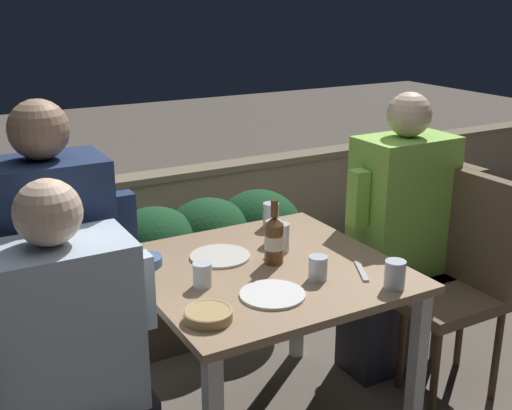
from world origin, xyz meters
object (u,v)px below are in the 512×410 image
(chair_right_near, at_px, (460,265))
(beer_bottle, at_px, (274,239))
(chair_right_far, at_px, (427,243))
(person_blue_shirt, at_px, (77,368))
(chair_left_near, at_px, (7,395))
(person_navy_jumper, at_px, (66,297))
(chair_left_far, at_px, (9,343))
(person_green_blouse, at_px, (394,236))

(chair_right_near, relative_size, beer_bottle, 3.88)
(beer_bottle, bearing_deg, chair_right_far, 7.69)
(person_blue_shirt, height_order, chair_right_near, person_blue_shirt)
(chair_left_near, xyz_separation_m, person_navy_jumper, (0.25, 0.30, 0.12))
(chair_right_near, bearing_deg, chair_left_far, 171.28)
(chair_right_near, height_order, person_green_blouse, person_green_blouse)
(chair_left_far, bearing_deg, chair_right_near, -8.72)
(chair_left_near, distance_m, chair_right_near, 1.83)
(person_blue_shirt, relative_size, person_green_blouse, 0.93)
(chair_left_near, xyz_separation_m, chair_left_far, (0.05, 0.30, 0.00))
(chair_left_far, xyz_separation_m, chair_right_far, (1.84, -0.01, 0.00))
(chair_left_near, bearing_deg, person_blue_shirt, -0.00)
(chair_left_near, xyz_separation_m, person_blue_shirt, (0.20, -0.00, 0.02))
(person_navy_jumper, bearing_deg, beer_bottle, -10.09)
(chair_left_far, xyz_separation_m, beer_bottle, (0.94, -0.13, 0.23))
(chair_right_far, distance_m, beer_bottle, 0.94)
(chair_right_far, xyz_separation_m, beer_bottle, (-0.90, -0.12, 0.23))
(chair_left_near, bearing_deg, person_navy_jumper, 49.74)
(person_blue_shirt, xyz_separation_m, chair_left_far, (-0.15, 0.30, -0.02))
(person_blue_shirt, relative_size, beer_bottle, 4.83)
(person_blue_shirt, height_order, person_navy_jumper, person_navy_jumper)
(person_blue_shirt, bearing_deg, chair_right_far, 9.67)
(chair_right_near, height_order, chair_right_far, same)
(chair_right_near, bearing_deg, beer_bottle, 170.47)
(chair_right_near, distance_m, chair_right_far, 0.27)
(chair_left_far, relative_size, chair_right_far, 1.00)
(person_blue_shirt, xyz_separation_m, person_navy_jumper, (0.05, 0.30, 0.10))
(person_blue_shirt, bearing_deg, beer_bottle, 11.91)
(chair_left_far, height_order, person_green_blouse, person_green_blouse)
(person_navy_jumper, relative_size, person_green_blouse, 1.07)
(person_blue_shirt, distance_m, chair_right_near, 1.63)
(person_blue_shirt, height_order, beer_bottle, person_blue_shirt)
(beer_bottle, bearing_deg, chair_right_near, -9.53)
(person_blue_shirt, distance_m, beer_bottle, 0.83)
(chair_right_far, height_order, person_green_blouse, person_green_blouse)
(chair_left_far, bearing_deg, person_green_blouse, -0.36)
(chair_left_far, height_order, beer_bottle, chair_left_far)
(chair_right_far, distance_m, person_green_blouse, 0.21)
(person_green_blouse, distance_m, beer_bottle, 0.73)
(chair_right_near, height_order, beer_bottle, chair_right_near)
(beer_bottle, bearing_deg, chair_left_far, 172.01)
(chair_right_near, bearing_deg, person_navy_jumper, 170.21)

